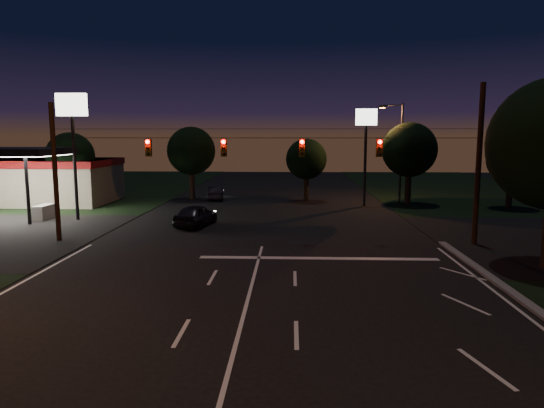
{
  "coord_description": "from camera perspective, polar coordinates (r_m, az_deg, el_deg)",
  "views": [
    {
      "loc": [
        1.62,
        -12.34,
        6.13
      ],
      "look_at": [
        0.73,
        9.76,
        3.0
      ],
      "focal_mm": 32.0,
      "sensor_mm": 36.0,
      "label": 1
    }
  ],
  "objects": [
    {
      "name": "ground",
      "position": [
        13.87,
        -4.89,
        -18.2
      ],
      "size": [
        140.0,
        140.0,
        0.0
      ],
      "primitive_type": "plane",
      "color": "black",
      "rests_on": "ground"
    },
    {
      "name": "stop_bar",
      "position": [
        24.65,
        5.48,
        -6.37
      ],
      "size": [
        12.0,
        0.5,
        0.01
      ],
      "primitive_type": "cube",
      "color": "silver",
      "rests_on": "ground"
    },
    {
      "name": "utility_pole_right",
      "position": [
        29.88,
        22.65,
        -4.42
      ],
      "size": [
        0.3,
        0.3,
        9.0
      ],
      "primitive_type": "cylinder",
      "color": "black",
      "rests_on": "ground"
    },
    {
      "name": "utility_pole_left",
      "position": [
        31.15,
        -23.74,
        -3.99
      ],
      "size": [
        0.28,
        0.28,
        8.0
      ],
      "primitive_type": "cylinder",
      "color": "black",
      "rests_on": "ground"
    },
    {
      "name": "signal_span",
      "position": [
        27.36,
        -1.1,
        6.74
      ],
      "size": [
        24.0,
        0.4,
        1.56
      ],
      "color": "black",
      "rests_on": "ground"
    },
    {
      "name": "gas_station",
      "position": [
        48.9,
        -26.44,
        2.82
      ],
      "size": [
        14.2,
        16.1,
        5.25
      ],
      "color": "gray",
      "rests_on": "ground"
    },
    {
      "name": "pole_sign_left_near",
      "position": [
        37.73,
        -22.42,
        8.74
      ],
      "size": [
        2.2,
        0.3,
        9.1
      ],
      "color": "black",
      "rests_on": "ground"
    },
    {
      "name": "pole_sign_right",
      "position": [
        42.82,
        10.99,
        8.05
      ],
      "size": [
        1.8,
        0.3,
        8.4
      ],
      "color": "black",
      "rests_on": "ground"
    },
    {
      "name": "street_light_right_far",
      "position": [
        45.38,
        14.64,
        6.67
      ],
      "size": [
        2.2,
        0.35,
        9.0
      ],
      "color": "black",
      "rests_on": "ground"
    },
    {
      "name": "tree_far_a",
      "position": [
        46.8,
        -22.55,
        5.15
      ],
      "size": [
        4.2,
        4.2,
        6.42
      ],
      "color": "black",
      "rests_on": "ground"
    },
    {
      "name": "tree_far_b",
      "position": [
        47.47,
        -9.42,
        6.11
      ],
      "size": [
        4.6,
        4.6,
        6.98
      ],
      "color": "black",
      "rests_on": "ground"
    },
    {
      "name": "tree_far_c",
      "position": [
        45.52,
        4.08,
        5.23
      ],
      "size": [
        3.8,
        3.8,
        5.86
      ],
      "color": "black",
      "rests_on": "ground"
    },
    {
      "name": "tree_far_d",
      "position": [
        44.72,
        15.85,
        6.08
      ],
      "size": [
        4.8,
        4.8,
        7.3
      ],
      "color": "black",
      "rests_on": "ground"
    },
    {
      "name": "tree_far_e",
      "position": [
        45.39,
        26.31,
        4.68
      ],
      "size": [
        4.0,
        4.0,
        6.18
      ],
      "color": "black",
      "rests_on": "ground"
    },
    {
      "name": "car_oncoming_a",
      "position": [
        33.43,
        -8.96,
        -1.31
      ],
      "size": [
        2.63,
        4.66,
        1.49
      ],
      "primitive_type": "imported",
      "rotation": [
        0.0,
        0.0,
        2.93
      ],
      "color": "black",
      "rests_on": "ground"
    },
    {
      "name": "car_oncoming_b",
      "position": [
        46.97,
        -6.64,
        1.3
      ],
      "size": [
        1.82,
        4.09,
        1.31
      ],
      "primitive_type": "imported",
      "rotation": [
        0.0,
        0.0,
        3.26
      ],
      "color": "black",
      "rests_on": "ground"
    }
  ]
}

